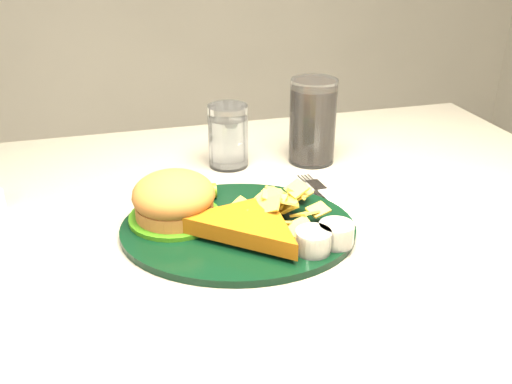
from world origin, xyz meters
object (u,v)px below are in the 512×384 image
at_px(dinner_plate, 238,208).
at_px(water_glass, 228,136).
at_px(cola_glass, 313,121).
at_px(fork_napkin, 330,206).

relative_size(dinner_plate, water_glass, 3.00).
relative_size(cola_glass, fork_napkin, 0.89).
bearing_deg(cola_glass, dinner_plate, -131.16).
relative_size(dinner_plate, cola_glass, 2.19).
xyz_separation_m(water_glass, cola_glass, (0.14, -0.02, 0.02)).
distance_m(water_glass, fork_napkin, 0.23).
bearing_deg(dinner_plate, cola_glass, 63.85).
relative_size(water_glass, fork_napkin, 0.65).
xyz_separation_m(dinner_plate, cola_glass, (0.18, 0.20, 0.04)).
distance_m(dinner_plate, water_glass, 0.23).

